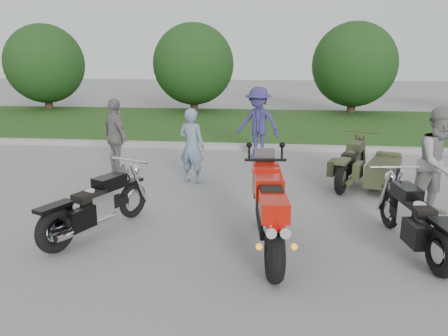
# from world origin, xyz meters

# --- Properties ---
(ground) EXTENTS (80.00, 80.00, 0.00)m
(ground) POSITION_xyz_m (0.00, 0.00, 0.00)
(ground) COLOR gray
(ground) RESTS_ON ground
(curb) EXTENTS (60.00, 0.30, 0.15)m
(curb) POSITION_xyz_m (0.00, 6.00, 0.07)
(curb) COLOR #A09E97
(curb) RESTS_ON ground
(grass_strip) EXTENTS (60.00, 8.00, 0.14)m
(grass_strip) POSITION_xyz_m (0.00, 10.15, 0.07)
(grass_strip) COLOR #385D20
(grass_strip) RESTS_ON ground
(tree_far_left) EXTENTS (3.60, 3.60, 4.00)m
(tree_far_left) POSITION_xyz_m (-10.00, 13.50, 2.19)
(tree_far_left) COLOR #3F2B1C
(tree_far_left) RESTS_ON ground
(tree_mid_left) EXTENTS (3.60, 3.60, 4.00)m
(tree_mid_left) POSITION_xyz_m (-3.00, 13.50, 2.19)
(tree_mid_left) COLOR #3F2B1C
(tree_mid_left) RESTS_ON ground
(tree_mid_right) EXTENTS (3.60, 3.60, 4.00)m
(tree_mid_right) POSITION_xyz_m (4.00, 13.50, 2.19)
(tree_mid_right) COLOR #3F2B1C
(tree_mid_right) RESTS_ON ground
(sportbike_red) EXTENTS (0.52, 2.29, 1.09)m
(sportbike_red) POSITION_xyz_m (0.58, -0.69, 0.64)
(sportbike_red) COLOR black
(sportbike_red) RESTS_ON ground
(cruiser_left) EXTENTS (1.00, 2.04, 0.84)m
(cruiser_left) POSITION_xyz_m (-2.03, -0.35, 0.43)
(cruiser_left) COLOR black
(cruiser_left) RESTS_ON ground
(cruiser_right) EXTENTS (0.55, 2.17, 0.84)m
(cruiser_right) POSITION_xyz_m (2.59, -0.40, 0.43)
(cruiser_right) COLOR black
(cruiser_right) RESTS_ON ground
(cruiser_sidecar) EXTENTS (1.54, 2.08, 0.84)m
(cruiser_sidecar) POSITION_xyz_m (2.57, 2.58, 0.40)
(cruiser_sidecar) COLOR black
(cruiser_sidecar) RESTS_ON ground
(person_stripe) EXTENTS (0.67, 0.54, 1.58)m
(person_stripe) POSITION_xyz_m (-1.08, 2.58, 0.79)
(person_stripe) COLOR slate
(person_stripe) RESTS_ON ground
(person_grey) EXTENTS (1.09, 0.99, 1.83)m
(person_grey) POSITION_xyz_m (3.35, 1.12, 0.92)
(person_grey) COLOR gray
(person_grey) RESTS_ON ground
(person_denim) EXTENTS (1.37, 1.11, 1.85)m
(person_denim) POSITION_xyz_m (0.22, 4.99, 0.92)
(person_denim) COLOR navy
(person_denim) RESTS_ON ground
(person_back) EXTENTS (1.00, 1.01, 1.71)m
(person_back) POSITION_xyz_m (-2.90, 3.10, 0.85)
(person_back) COLOR gray
(person_back) RESTS_ON ground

